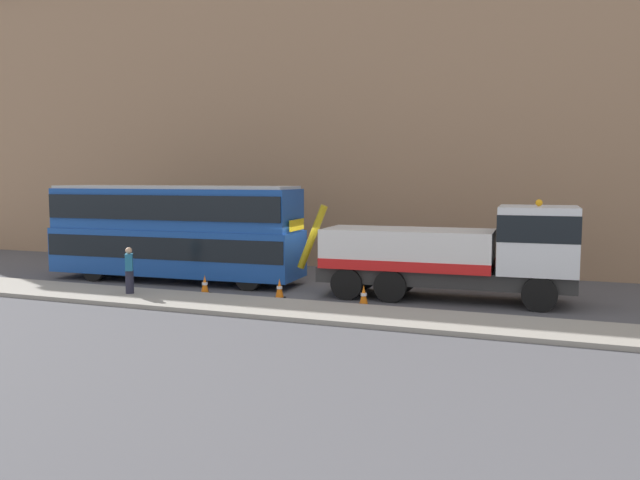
{
  "coord_description": "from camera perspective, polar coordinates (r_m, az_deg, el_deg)",
  "views": [
    {
      "loc": [
        9.29,
        -23.38,
        4.45
      ],
      "look_at": [
        0.41,
        -0.26,
        2.0
      ],
      "focal_mm": 36.21,
      "sensor_mm": 36.0,
      "label": 1
    }
  ],
  "objects": [
    {
      "name": "traffic_cone_midway",
      "position": [
        23.72,
        -3.6,
        -4.34
      ],
      "size": [
        0.36,
        0.36,
        0.72
      ],
      "color": "orange",
      "rests_on": "ground_plane"
    },
    {
      "name": "pedestrian_onlooker",
      "position": [
        24.73,
        -16.5,
        -2.64
      ],
      "size": [
        0.44,
        0.48,
        1.71
      ],
      "rotation": [
        0.0,
        0.0,
        0.58
      ],
      "color": "#232333",
      "rests_on": "near_kerb"
    },
    {
      "name": "building_facade",
      "position": [
        31.72,
        3.93,
        12.19
      ],
      "size": [
        60.0,
        1.5,
        16.0
      ],
      "color": "#9E7A5B",
      "rests_on": "ground_plane"
    },
    {
      "name": "ground_plane",
      "position": [
        25.55,
        -0.65,
        -4.38
      ],
      "size": [
        120.0,
        120.0,
        0.0
      ],
      "primitive_type": "plane",
      "color": "#4C4C51"
    },
    {
      "name": "traffic_cone_near_truck",
      "position": [
        22.35,
        3.88,
        -4.96
      ],
      "size": [
        0.36,
        0.36,
        0.72
      ],
      "color": "orange",
      "rests_on": "ground_plane"
    },
    {
      "name": "double_decker_bus",
      "position": [
        27.91,
        -12.73,
        0.95
      ],
      "size": [
        11.13,
        3.04,
        4.06
      ],
      "rotation": [
        0.0,
        0.0,
        0.04
      ],
      "color": "#19479E",
      "rests_on": "ground_plane"
    },
    {
      "name": "near_kerb",
      "position": [
        21.75,
        -4.76,
        -5.97
      ],
      "size": [
        60.0,
        2.8,
        0.15
      ],
      "primitive_type": "cube",
      "color": "gray",
      "rests_on": "ground_plane"
    },
    {
      "name": "recovery_tow_truck",
      "position": [
        23.57,
        12.03,
        -1.03
      ],
      "size": [
        10.19,
        3.03,
        3.67
      ],
      "rotation": [
        0.0,
        0.0,
        0.04
      ],
      "color": "#2D2D2D",
      "rests_on": "ground_plane"
    },
    {
      "name": "traffic_cone_near_bus",
      "position": [
        24.91,
        -10.14,
        -3.93
      ],
      "size": [
        0.36,
        0.36,
        0.72
      ],
      "color": "orange",
      "rests_on": "ground_plane"
    }
  ]
}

